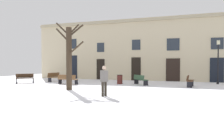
{
  "coord_description": "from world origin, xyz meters",
  "views": [
    {
      "loc": [
        5.13,
        -12.92,
        1.77
      ],
      "look_at": [
        0.0,
        1.91,
        1.31
      ],
      "focal_mm": 34.41,
      "sensor_mm": 36.0,
      "label": 1
    }
  ],
  "objects_px": {
    "person_near_bench": "(104,79)",
    "bench_facing_shops": "(140,80)",
    "streetlamp": "(218,57)",
    "litter_bin": "(120,79)",
    "bench_by_litter_bin": "(25,78)",
    "bench_back_to_back_right": "(190,81)",
    "bench_near_lamp": "(55,77)",
    "tree_near_facade": "(69,56)",
    "bench_back_to_back_left": "(68,79)"
  },
  "relations": [
    {
      "from": "person_near_bench",
      "to": "bench_facing_shops",
      "type": "bearing_deg",
      "value": 34.11
    },
    {
      "from": "streetlamp",
      "to": "person_near_bench",
      "type": "distance_m",
      "value": 12.01
    },
    {
      "from": "litter_bin",
      "to": "person_near_bench",
      "type": "bearing_deg",
      "value": -79.79
    },
    {
      "from": "bench_by_litter_bin",
      "to": "bench_back_to_back_right",
      "type": "bearing_deg",
      "value": -37.97
    },
    {
      "from": "bench_near_lamp",
      "to": "person_near_bench",
      "type": "height_order",
      "value": "person_near_bench"
    },
    {
      "from": "tree_near_facade",
      "to": "bench_by_litter_bin",
      "type": "bearing_deg",
      "value": 154.27
    },
    {
      "from": "bench_near_lamp",
      "to": "bench_by_litter_bin",
      "type": "distance_m",
      "value": 2.95
    },
    {
      "from": "bench_by_litter_bin",
      "to": "bench_facing_shops",
      "type": "bearing_deg",
      "value": -33.57
    },
    {
      "from": "bench_back_to_back_left",
      "to": "person_near_bench",
      "type": "xyz_separation_m",
      "value": [
        5.49,
        -5.41,
        0.49
      ]
    },
    {
      "from": "streetlamp",
      "to": "bench_back_to_back_left",
      "type": "height_order",
      "value": "streetlamp"
    },
    {
      "from": "bench_back_to_back_right",
      "to": "litter_bin",
      "type": "bearing_deg",
      "value": 91.26
    },
    {
      "from": "bench_near_lamp",
      "to": "bench_facing_shops",
      "type": "bearing_deg",
      "value": -87.38
    },
    {
      "from": "bench_back_to_back_right",
      "to": "bench_facing_shops",
      "type": "height_order",
      "value": "bench_back_to_back_right"
    },
    {
      "from": "bench_back_to_back_right",
      "to": "bench_facing_shops",
      "type": "bearing_deg",
      "value": 90.18
    },
    {
      "from": "litter_bin",
      "to": "person_near_bench",
      "type": "xyz_separation_m",
      "value": [
        1.28,
        -7.08,
        0.51
      ]
    },
    {
      "from": "bench_by_litter_bin",
      "to": "bench_back_to_back_left",
      "type": "height_order",
      "value": "bench_by_litter_bin"
    },
    {
      "from": "bench_near_lamp",
      "to": "litter_bin",
      "type": "bearing_deg",
      "value": -87.9
    },
    {
      "from": "bench_near_lamp",
      "to": "bench_by_litter_bin",
      "type": "bearing_deg",
      "value": 157.5
    },
    {
      "from": "bench_near_lamp",
      "to": "bench_facing_shops",
      "type": "distance_m",
      "value": 8.86
    },
    {
      "from": "streetlamp",
      "to": "bench_back_to_back_left",
      "type": "relative_size",
      "value": 2.07
    },
    {
      "from": "streetlamp",
      "to": "bench_back_to_back_left",
      "type": "distance_m",
      "value": 13.21
    },
    {
      "from": "bench_by_litter_bin",
      "to": "bench_facing_shops",
      "type": "xyz_separation_m",
      "value": [
        10.27,
        1.98,
        -0.0
      ]
    },
    {
      "from": "tree_near_facade",
      "to": "bench_back_to_back_left",
      "type": "height_order",
      "value": "tree_near_facade"
    },
    {
      "from": "bench_by_litter_bin",
      "to": "litter_bin",
      "type": "bearing_deg",
      "value": -30.9
    },
    {
      "from": "bench_near_lamp",
      "to": "bench_facing_shops",
      "type": "relative_size",
      "value": 1.05
    },
    {
      "from": "tree_near_facade",
      "to": "bench_near_lamp",
      "type": "height_order",
      "value": "tree_near_facade"
    },
    {
      "from": "streetlamp",
      "to": "bench_by_litter_bin",
      "type": "distance_m",
      "value": 17.31
    },
    {
      "from": "bench_back_to_back_left",
      "to": "bench_by_litter_bin",
      "type": "bearing_deg",
      "value": 9.7
    },
    {
      "from": "bench_by_litter_bin",
      "to": "person_near_bench",
      "type": "relative_size",
      "value": 0.87
    },
    {
      "from": "tree_near_facade",
      "to": "streetlamp",
      "type": "xyz_separation_m",
      "value": [
        10.12,
        7.83,
        0.05
      ]
    },
    {
      "from": "tree_near_facade",
      "to": "bench_facing_shops",
      "type": "xyz_separation_m",
      "value": [
        3.84,
        5.08,
        -1.88
      ]
    },
    {
      "from": "bench_by_litter_bin",
      "to": "streetlamp",
      "type": "bearing_deg",
      "value": -28.51
    },
    {
      "from": "bench_back_to_back_left",
      "to": "bench_facing_shops",
      "type": "distance_m",
      "value": 6.26
    },
    {
      "from": "streetlamp",
      "to": "litter_bin",
      "type": "distance_m",
      "value": 8.76
    },
    {
      "from": "streetlamp",
      "to": "bench_back_to_back_right",
      "type": "bearing_deg",
      "value": -127.1
    },
    {
      "from": "bench_facing_shops",
      "to": "litter_bin",
      "type": "bearing_deg",
      "value": 48.61
    },
    {
      "from": "bench_back_to_back_right",
      "to": "bench_back_to_back_left",
      "type": "xyz_separation_m",
      "value": [
        -9.96,
        -1.25,
        -0.04
      ]
    },
    {
      "from": "bench_back_to_back_right",
      "to": "person_near_bench",
      "type": "distance_m",
      "value": 8.03
    },
    {
      "from": "litter_bin",
      "to": "bench_by_litter_bin",
      "type": "distance_m",
      "value": 8.68
    },
    {
      "from": "tree_near_facade",
      "to": "bench_near_lamp",
      "type": "distance_m",
      "value": 7.79
    },
    {
      "from": "litter_bin",
      "to": "bench_by_litter_bin",
      "type": "bearing_deg",
      "value": -166.42
    },
    {
      "from": "bench_back_to_back_right",
      "to": "bench_back_to_back_left",
      "type": "distance_m",
      "value": 10.04
    },
    {
      "from": "tree_near_facade",
      "to": "litter_bin",
      "type": "relative_size",
      "value": 5.87
    },
    {
      "from": "streetlamp",
      "to": "bench_near_lamp",
      "type": "height_order",
      "value": "streetlamp"
    },
    {
      "from": "streetlamp",
      "to": "bench_near_lamp",
      "type": "xyz_separation_m",
      "value": [
        -15.11,
        -2.16,
        -1.91
      ]
    },
    {
      "from": "litter_bin",
      "to": "streetlamp",
      "type": "bearing_deg",
      "value": 18.39
    },
    {
      "from": "bench_back_to_back_left",
      "to": "streetlamp",
      "type": "bearing_deg",
      "value": -155.77
    },
    {
      "from": "tree_near_facade",
      "to": "bench_facing_shops",
      "type": "height_order",
      "value": "tree_near_facade"
    },
    {
      "from": "bench_by_litter_bin",
      "to": "person_near_bench",
      "type": "distance_m",
      "value": 10.96
    },
    {
      "from": "person_near_bench",
      "to": "bench_near_lamp",
      "type": "bearing_deg",
      "value": 86.03
    }
  ]
}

